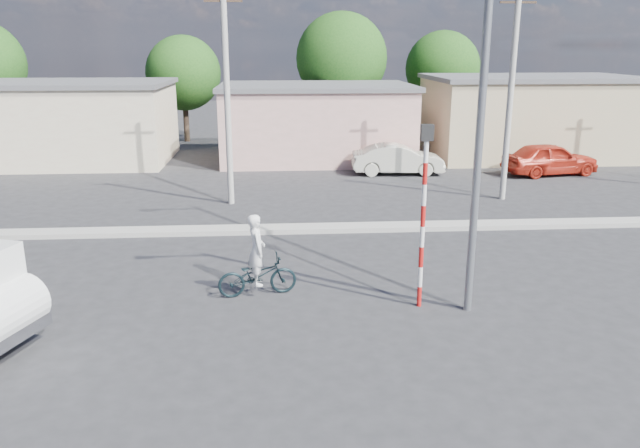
{
  "coord_description": "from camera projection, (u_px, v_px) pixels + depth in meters",
  "views": [
    {
      "loc": [
        -0.14,
        -12.21,
        6.06
      ],
      "look_at": [
        1.0,
        4.29,
        1.3
      ],
      "focal_mm": 35.0,
      "sensor_mm": 36.0,
      "label": 1
    }
  ],
  "objects": [
    {
      "name": "median",
      "position": [
        283.0,
        229.0,
        21.03
      ],
      "size": [
        40.0,
        0.8,
        0.16
      ],
      "primitive_type": "cube",
      "color": "#99968E",
      "rests_on": "ground"
    },
    {
      "name": "cyclist",
      "position": [
        257.0,
        261.0,
        15.45
      ],
      "size": [
        0.54,
        0.72,
        1.8
      ],
      "primitive_type": "imported",
      "rotation": [
        0.0,
        0.0,
        1.75
      ],
      "color": "white",
      "rests_on": "ground"
    },
    {
      "name": "bicycle",
      "position": [
        257.0,
        276.0,
        15.56
      ],
      "size": [
        2.06,
        1.04,
        1.04
      ],
      "primitive_type": "imported",
      "rotation": [
        0.0,
        0.0,
        1.75
      ],
      "color": "black",
      "rests_on": "ground"
    },
    {
      "name": "utility_poles",
      "position": [
        364.0,
        99.0,
        23.98
      ],
      "size": [
        35.4,
        0.24,
        8.0
      ],
      "color": "#99968E",
      "rests_on": "ground"
    },
    {
      "name": "building_row",
      "position": [
        299.0,
        120.0,
        33.96
      ],
      "size": [
        37.8,
        7.3,
        4.44
      ],
      "color": "beige",
      "rests_on": "ground"
    },
    {
      "name": "traffic_pole",
      "position": [
        424.0,
        202.0,
        14.32
      ],
      "size": [
        0.28,
        0.18,
        4.36
      ],
      "color": "red",
      "rests_on": "ground"
    },
    {
      "name": "ground_plane",
      "position": [
        287.0,
        338.0,
        13.39
      ],
      "size": [
        120.0,
        120.0,
        0.0
      ],
      "primitive_type": "plane",
      "color": "#29292B",
      "rests_on": "ground"
    },
    {
      "name": "car_red",
      "position": [
        550.0,
        159.0,
        30.05
      ],
      "size": [
        4.82,
        2.59,
        1.56
      ],
      "primitive_type": "imported",
      "rotation": [
        0.0,
        0.0,
        1.74
      ],
      "color": "#B52717",
      "rests_on": "ground"
    },
    {
      "name": "tree_row",
      "position": [
        242.0,
        65.0,
        39.34
      ],
      "size": [
        34.13,
        7.32,
        8.1
      ],
      "color": "#38281E",
      "rests_on": "ground"
    },
    {
      "name": "car_cream",
      "position": [
        398.0,
        159.0,
        30.2
      ],
      "size": [
        4.48,
        1.76,
        1.45
      ],
      "primitive_type": "imported",
      "rotation": [
        0.0,
        0.0,
        1.52
      ],
      "color": "beige",
      "rests_on": "ground"
    },
    {
      "name": "streetlight",
      "position": [
        475.0,
        98.0,
        13.44
      ],
      "size": [
        2.34,
        0.22,
        9.0
      ],
      "color": "slate",
      "rests_on": "ground"
    }
  ]
}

